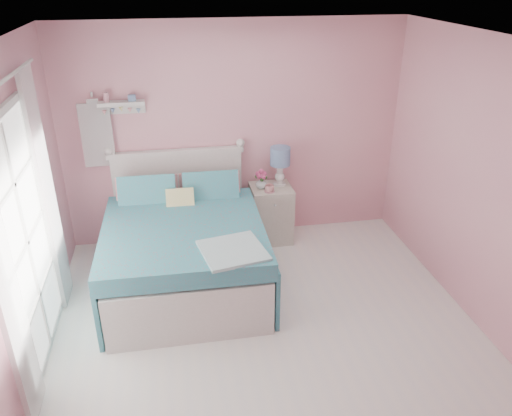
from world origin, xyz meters
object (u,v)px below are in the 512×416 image
object	(u,v)px
nightstand	(271,213)
table_lamp	(280,159)
bed	(184,249)
vase	(261,183)
teacup	(269,188)

from	to	relation	value
nightstand	table_lamp	bearing A→B (deg)	23.40
nightstand	bed	bearing A→B (deg)	-145.28
vase	teacup	bearing A→B (deg)	-56.24
nightstand	table_lamp	xyz separation A→B (m)	(0.11, 0.05, 0.68)
nightstand	table_lamp	world-z (taller)	table_lamp
bed	table_lamp	world-z (taller)	table_lamp
teacup	bed	bearing A→B (deg)	-148.95
vase	teacup	size ratio (longest dim) A/B	1.28
nightstand	vase	bearing A→B (deg)	-173.90
nightstand	vase	distance (m)	0.44
table_lamp	vase	xyz separation A→B (m)	(-0.24, -0.06, -0.26)
vase	teacup	world-z (taller)	vase
nightstand	vase	world-z (taller)	vase
bed	teacup	bearing A→B (deg)	32.05
bed	table_lamp	distance (m)	1.58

